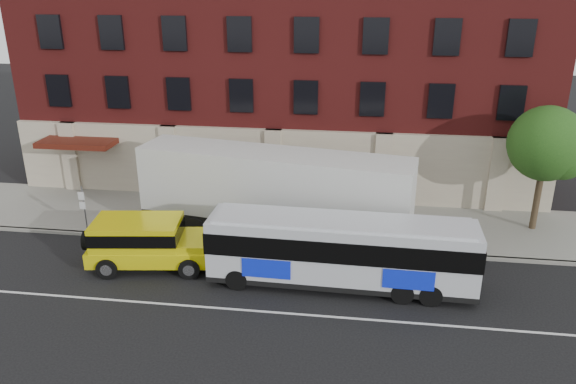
# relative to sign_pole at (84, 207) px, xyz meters

# --- Properties ---
(ground) EXTENTS (120.00, 120.00, 0.00)m
(ground) POSITION_rel_sign_pole_xyz_m (8.50, -6.15, -1.45)
(ground) COLOR black
(ground) RESTS_ON ground
(sidewalk) EXTENTS (60.00, 6.00, 0.15)m
(sidewalk) POSITION_rel_sign_pole_xyz_m (8.50, 2.85, -1.38)
(sidewalk) COLOR gray
(sidewalk) RESTS_ON ground
(kerb) EXTENTS (60.00, 0.25, 0.15)m
(kerb) POSITION_rel_sign_pole_xyz_m (8.50, -0.15, -1.38)
(kerb) COLOR gray
(kerb) RESTS_ON ground
(lane_line) EXTENTS (60.00, 0.12, 0.01)m
(lane_line) POSITION_rel_sign_pole_xyz_m (8.50, -5.65, -1.45)
(lane_line) COLOR silver
(lane_line) RESTS_ON ground
(building) EXTENTS (30.00, 12.10, 15.00)m
(building) POSITION_rel_sign_pole_xyz_m (8.49, 10.77, 6.13)
(building) COLOR maroon
(building) RESTS_ON sidewalk
(sign_pole) EXTENTS (0.30, 0.20, 2.50)m
(sign_pole) POSITION_rel_sign_pole_xyz_m (0.00, 0.00, 0.00)
(sign_pole) COLOR slate
(sign_pole) RESTS_ON ground
(street_tree) EXTENTS (3.60, 3.60, 6.20)m
(street_tree) POSITION_rel_sign_pole_xyz_m (22.04, 3.34, 2.96)
(street_tree) COLOR #36281B
(street_tree) RESTS_ON sidewalk
(city_bus) EXTENTS (10.85, 2.56, 2.96)m
(city_bus) POSITION_rel_sign_pole_xyz_m (12.68, -3.25, 0.18)
(city_bus) COLOR #B9BDC4
(city_bus) RESTS_ON ground
(yellow_suv) EXTENTS (5.84, 3.06, 2.18)m
(yellow_suv) POSITION_rel_sign_pole_xyz_m (4.24, -2.75, -0.20)
(yellow_suv) COLOR #D2C70B
(yellow_suv) RESTS_ON ground
(shipping_container) EXTENTS (13.26, 4.86, 4.33)m
(shipping_container) POSITION_rel_sign_pole_xyz_m (9.27, 0.86, 0.69)
(shipping_container) COLOR black
(shipping_container) RESTS_ON ground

